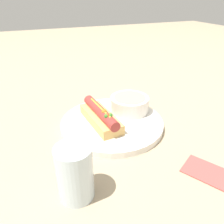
% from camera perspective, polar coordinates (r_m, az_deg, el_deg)
% --- Properties ---
extents(ground_plane, '(4.00, 4.00, 0.00)m').
position_cam_1_polar(ground_plane, '(0.65, 0.00, -3.58)').
color(ground_plane, tan).
extents(dinner_plate, '(0.30, 0.30, 0.02)m').
position_cam_1_polar(dinner_plate, '(0.65, 0.00, -2.89)').
color(dinner_plate, white).
rests_on(dinner_plate, ground_plane).
extents(hot_dog, '(0.18, 0.08, 0.06)m').
position_cam_1_polar(hot_dog, '(0.62, -3.09, -0.95)').
color(hot_dog, '#DBAD60').
rests_on(hot_dog, dinner_plate).
extents(soup_bowl, '(0.12, 0.12, 0.05)m').
position_cam_1_polar(soup_bowl, '(0.68, 4.59, 2.27)').
color(soup_bowl, silver).
rests_on(soup_bowl, dinner_plate).
extents(spoon, '(0.13, 0.14, 0.01)m').
position_cam_1_polar(spoon, '(0.72, 0.75, 1.75)').
color(spoon, '#B7B7BC').
rests_on(spoon, dinner_plate).
extents(drinking_glass, '(0.07, 0.07, 0.11)m').
position_cam_1_polar(drinking_glass, '(0.43, -9.62, -15.40)').
color(drinking_glass, silver).
rests_on(drinking_glass, ground_plane).
extents(napkin, '(0.14, 0.12, 0.01)m').
position_cam_1_polar(napkin, '(0.54, 24.92, -14.51)').
color(napkin, '#E04C47').
rests_on(napkin, ground_plane).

